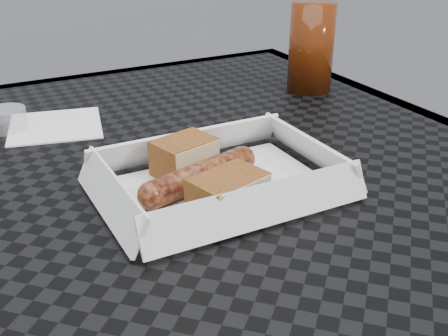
# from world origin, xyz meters

# --- Properties ---
(patio_table) EXTENTS (0.80, 0.80, 0.74)m
(patio_table) POSITION_xyz_m (0.00, 0.00, 0.67)
(patio_table) COLOR black
(patio_table) RESTS_ON ground
(food_tray) EXTENTS (0.22, 0.15, 0.00)m
(food_tray) POSITION_xyz_m (0.01, -0.10, 0.75)
(food_tray) COLOR white
(food_tray) RESTS_ON patio_table
(bratwurst) EXTENTS (0.15, 0.06, 0.03)m
(bratwurst) POSITION_xyz_m (-0.00, -0.10, 0.76)
(bratwurst) COLOR brown
(bratwurst) RESTS_ON food_tray
(bread_near) EXTENTS (0.07, 0.06, 0.04)m
(bread_near) POSITION_xyz_m (-0.00, -0.06, 0.77)
(bread_near) COLOR brown
(bread_near) RESTS_ON food_tray
(bread_far) EXTENTS (0.08, 0.06, 0.04)m
(bread_far) POSITION_xyz_m (-0.00, -0.15, 0.77)
(bread_far) COLOR brown
(bread_far) RESTS_ON food_tray
(veg_garnish) EXTENTS (0.03, 0.03, 0.00)m
(veg_garnish) POSITION_xyz_m (0.06, -0.15, 0.75)
(veg_garnish) COLOR red
(veg_garnish) RESTS_ON food_tray
(napkin) EXTENTS (0.14, 0.14, 0.00)m
(napkin) POSITION_xyz_m (-0.10, 0.17, 0.75)
(napkin) COLOR white
(napkin) RESTS_ON patio_table
(condiment_cup_empty) EXTENTS (0.05, 0.05, 0.03)m
(condiment_cup_empty) POSITION_xyz_m (-0.15, 0.18, 0.76)
(condiment_cup_empty) COLOR silver
(condiment_cup_empty) RESTS_ON patio_table
(drink_glass) EXTENTS (0.07, 0.07, 0.14)m
(drink_glass) POSITION_xyz_m (0.30, 0.14, 0.81)
(drink_glass) COLOR #4C1A06
(drink_glass) RESTS_ON patio_table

